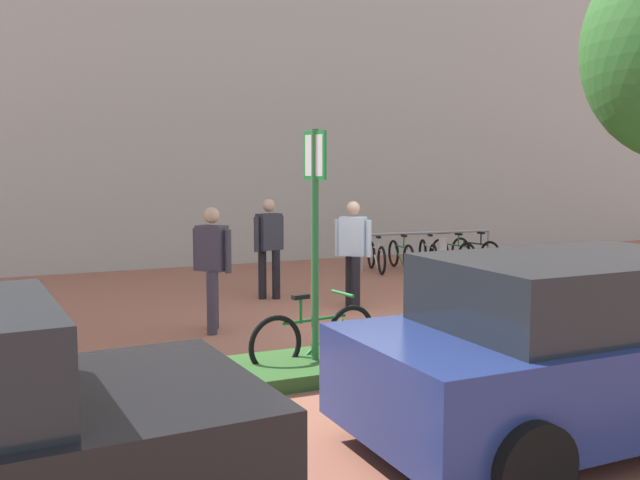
{
  "coord_description": "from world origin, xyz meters",
  "views": [
    {
      "loc": [
        -4.98,
        -8.77,
        2.28
      ],
      "look_at": [
        -0.05,
        2.1,
        1.03
      ],
      "focal_mm": 39.99,
      "sensor_mm": 36.0,
      "label": 1
    }
  ],
  "objects_px": {
    "bike_at_sign": "(315,337)",
    "car_navy_sedan": "(590,347)",
    "bollard_steel": "(442,261)",
    "person_casual_tan": "(353,247)",
    "person_suited_dark": "(269,242)",
    "bike_rack_cluster": "(427,253)",
    "person_suited_navy": "(212,261)",
    "parking_sign_post": "(315,217)"
  },
  "relations": [
    {
      "from": "person_suited_navy",
      "to": "person_suited_dark",
      "type": "bearing_deg",
      "value": 51.59
    },
    {
      "from": "bollard_steel",
      "to": "bike_rack_cluster",
      "type": "bearing_deg",
      "value": 64.68
    },
    {
      "from": "bike_rack_cluster",
      "to": "car_navy_sedan",
      "type": "distance_m",
      "value": 9.86
    },
    {
      "from": "bollard_steel",
      "to": "car_navy_sedan",
      "type": "relative_size",
      "value": 0.21
    },
    {
      "from": "car_navy_sedan",
      "to": "person_suited_navy",
      "type": "bearing_deg",
      "value": 110.47
    },
    {
      "from": "person_casual_tan",
      "to": "bike_rack_cluster",
      "type": "bearing_deg",
      "value": 42.77
    },
    {
      "from": "parking_sign_post",
      "to": "bollard_steel",
      "type": "bearing_deg",
      "value": 43.51
    },
    {
      "from": "bike_at_sign",
      "to": "parking_sign_post",
      "type": "bearing_deg",
      "value": -113.03
    },
    {
      "from": "parking_sign_post",
      "to": "car_navy_sedan",
      "type": "xyz_separation_m",
      "value": [
        1.39,
        -2.58,
        -0.98
      ]
    },
    {
      "from": "bike_rack_cluster",
      "to": "person_suited_navy",
      "type": "relative_size",
      "value": 1.86
    },
    {
      "from": "bike_at_sign",
      "to": "person_suited_dark",
      "type": "height_order",
      "value": "person_suited_dark"
    },
    {
      "from": "bike_at_sign",
      "to": "person_casual_tan",
      "type": "xyz_separation_m",
      "value": [
        1.94,
        2.86,
        0.63
      ]
    },
    {
      "from": "parking_sign_post",
      "to": "person_casual_tan",
      "type": "xyz_separation_m",
      "value": [
        2.04,
        3.09,
        -0.75
      ]
    },
    {
      "from": "parking_sign_post",
      "to": "car_navy_sedan",
      "type": "bearing_deg",
      "value": -61.59
    },
    {
      "from": "parking_sign_post",
      "to": "bollard_steel",
      "type": "relative_size",
      "value": 2.97
    },
    {
      "from": "person_suited_navy",
      "to": "bike_at_sign",
      "type": "bearing_deg",
      "value": -75.36
    },
    {
      "from": "parking_sign_post",
      "to": "bollard_steel",
      "type": "xyz_separation_m",
      "value": [
        4.64,
        4.4,
        -1.28
      ]
    },
    {
      "from": "person_suited_dark",
      "to": "person_suited_navy",
      "type": "distance_m",
      "value": 2.49
    },
    {
      "from": "bike_at_sign",
      "to": "car_navy_sedan",
      "type": "bearing_deg",
      "value": -65.29
    },
    {
      "from": "bollard_steel",
      "to": "person_suited_navy",
      "type": "xyz_separation_m",
      "value": [
        -5.11,
        -1.99,
        0.53
      ]
    },
    {
      "from": "bike_at_sign",
      "to": "person_suited_dark",
      "type": "bearing_deg",
      "value": 76.66
    },
    {
      "from": "car_navy_sedan",
      "to": "parking_sign_post",
      "type": "bearing_deg",
      "value": 118.41
    },
    {
      "from": "person_suited_dark",
      "to": "person_casual_tan",
      "type": "xyz_separation_m",
      "value": [
        0.96,
        -1.28,
        0.0
      ]
    },
    {
      "from": "bollard_steel",
      "to": "person_suited_dark",
      "type": "bearing_deg",
      "value": -179.42
    },
    {
      "from": "bike_at_sign",
      "to": "person_suited_navy",
      "type": "height_order",
      "value": "person_suited_navy"
    },
    {
      "from": "parking_sign_post",
      "to": "bike_rack_cluster",
      "type": "relative_size",
      "value": 0.83
    },
    {
      "from": "bike_rack_cluster",
      "to": "parking_sign_post",
      "type": "bearing_deg",
      "value": -131.2
    },
    {
      "from": "bike_at_sign",
      "to": "car_navy_sedan",
      "type": "height_order",
      "value": "car_navy_sedan"
    },
    {
      "from": "person_casual_tan",
      "to": "car_navy_sedan",
      "type": "bearing_deg",
      "value": -96.47
    },
    {
      "from": "bollard_steel",
      "to": "person_casual_tan",
      "type": "bearing_deg",
      "value": -153.23
    },
    {
      "from": "parking_sign_post",
      "to": "bike_at_sign",
      "type": "distance_m",
      "value": 1.41
    },
    {
      "from": "bike_at_sign",
      "to": "person_suited_navy",
      "type": "bearing_deg",
      "value": 104.64
    },
    {
      "from": "parking_sign_post",
      "to": "person_suited_dark",
      "type": "xyz_separation_m",
      "value": [
        1.08,
        4.37,
        -0.75
      ]
    },
    {
      "from": "parking_sign_post",
      "to": "bike_at_sign",
      "type": "height_order",
      "value": "parking_sign_post"
    },
    {
      "from": "parking_sign_post",
      "to": "person_suited_navy",
      "type": "height_order",
      "value": "parking_sign_post"
    },
    {
      "from": "bike_at_sign",
      "to": "car_navy_sedan",
      "type": "xyz_separation_m",
      "value": [
        1.29,
        -2.81,
        0.41
      ]
    },
    {
      "from": "bike_rack_cluster",
      "to": "person_suited_navy",
      "type": "xyz_separation_m",
      "value": [
        -6.03,
        -3.94,
        0.64
      ]
    },
    {
      "from": "parking_sign_post",
      "to": "person_suited_navy",
      "type": "xyz_separation_m",
      "value": [
        -0.47,
        2.42,
        -0.75
      ]
    },
    {
      "from": "bike_rack_cluster",
      "to": "person_casual_tan",
      "type": "relative_size",
      "value": 1.86
    },
    {
      "from": "person_suited_navy",
      "to": "parking_sign_post",
      "type": "bearing_deg",
      "value": -79.0
    },
    {
      "from": "person_casual_tan",
      "to": "bike_at_sign",
      "type": "bearing_deg",
      "value": -124.13
    },
    {
      "from": "bike_at_sign",
      "to": "person_suited_dark",
      "type": "xyz_separation_m",
      "value": [
        0.98,
        4.13,
        0.63
      ]
    }
  ]
}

